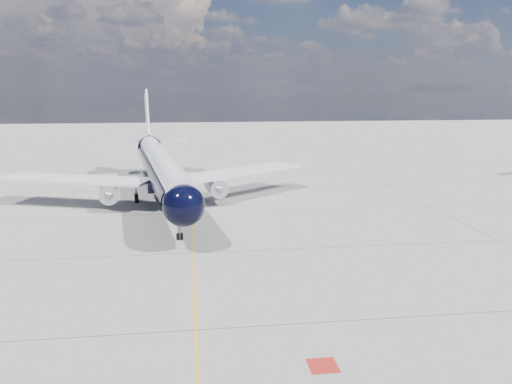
# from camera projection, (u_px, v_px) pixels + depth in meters

# --- Properties ---
(ground) EXTENTS (320.00, 320.00, 0.00)m
(ground) POSITION_uv_depth(u_px,v_px,m) (193.00, 204.00, 65.08)
(ground) COLOR gray
(ground) RESTS_ON ground
(taxiway_centerline) EXTENTS (0.16, 160.00, 0.01)m
(taxiway_centerline) POSITION_uv_depth(u_px,v_px,m) (193.00, 213.00, 60.23)
(taxiway_centerline) COLOR #E2A90B
(taxiway_centerline) RESTS_ON ground
(red_marking) EXTENTS (1.60, 1.60, 0.01)m
(red_marking) POSITION_uv_depth(u_px,v_px,m) (323.00, 366.00, 27.12)
(red_marking) COLOR maroon
(red_marking) RESTS_ON ground
(main_airliner) EXTENTS (41.30, 50.69, 14.67)m
(main_airliner) POSITION_uv_depth(u_px,v_px,m) (161.00, 167.00, 66.14)
(main_airliner) COLOR black
(main_airliner) RESTS_ON ground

